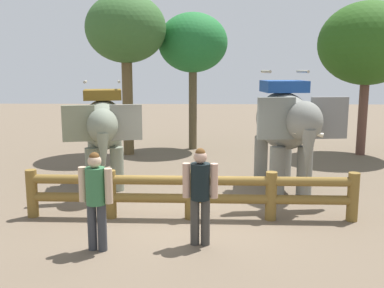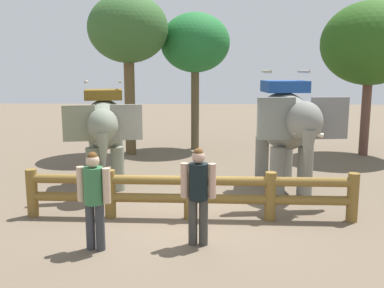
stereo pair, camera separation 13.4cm
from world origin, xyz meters
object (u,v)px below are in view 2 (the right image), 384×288
at_px(tourist_woman_in_black, 198,190).
at_px(tourist_man_in_blue, 94,194).
at_px(log_fence, 189,191).
at_px(tree_far_right, 128,30).
at_px(elephant_center, 286,124).
at_px(elephant_near_left, 105,127).
at_px(tree_back_center, 195,44).
at_px(tree_far_left, 370,44).

xyz_separation_m(tourist_woman_in_black, tourist_man_in_blue, (-1.83, -0.30, -0.01)).
xyz_separation_m(log_fence, tree_far_right, (-2.54, 7.05, 3.93)).
xyz_separation_m(elephant_center, tourist_woman_in_black, (-2.18, -3.73, -0.73)).
bearing_deg(elephant_near_left, tree_back_center, 67.86).
bearing_deg(elephant_near_left, tree_far_right, 91.29).
bearing_deg(elephant_center, elephant_near_left, 176.26).
relative_size(tourist_man_in_blue, tree_far_right, 0.31).
height_order(tourist_man_in_blue, tree_back_center, tree_back_center).
height_order(log_fence, tourist_man_in_blue, tourist_man_in_blue).
xyz_separation_m(elephant_near_left, tree_far_right, (-0.10, 4.41, 2.92)).
bearing_deg(elephant_center, tourist_man_in_blue, -134.89).
bearing_deg(log_fence, tree_far_right, 109.77).
relative_size(log_fence, elephant_center, 1.92).
distance_m(tourist_man_in_blue, tree_far_right, 9.47).
distance_m(tourist_man_in_blue, tree_far_left, 12.20).
relative_size(elephant_center, tree_far_left, 0.67).
relative_size(log_fence, tree_back_center, 1.34).
relative_size(elephant_near_left, tree_far_left, 0.62).
height_order(elephant_near_left, elephant_center, elephant_center).
bearing_deg(tree_back_center, tree_far_right, -153.36).
xyz_separation_m(tree_back_center, tree_far_right, (-2.38, -1.19, 0.42)).
xyz_separation_m(tourist_woman_in_black, tree_far_right, (-2.76, 8.45, 3.49)).
bearing_deg(elephant_center, tree_back_center, 113.43).
bearing_deg(elephant_center, tourist_woman_in_black, -120.33).
xyz_separation_m(log_fence, tree_far_left, (6.16, 7.22, 3.45)).
bearing_deg(tree_far_right, log_fence, -70.23).
distance_m(elephant_center, tourist_man_in_blue, 5.73).
bearing_deg(tree_back_center, log_fence, -88.90).
relative_size(tree_far_left, tree_back_center, 1.05).
bearing_deg(tourist_man_in_blue, log_fence, 46.55).
relative_size(tourist_woman_in_black, tree_far_right, 0.31).
relative_size(tourist_man_in_blue, tree_far_left, 0.32).
relative_size(elephant_near_left, elephant_center, 0.92).
distance_m(elephant_near_left, tourist_man_in_blue, 4.46).
distance_m(elephant_center, tourist_woman_in_black, 4.38).
relative_size(tree_back_center, tree_far_right, 0.91).
bearing_deg(tourist_woman_in_black, tree_back_center, 92.27).
bearing_deg(tourist_man_in_blue, tree_far_right, 96.09).
height_order(elephant_center, tree_far_right, tree_far_right).
height_order(elephant_center, tourist_woman_in_black, elephant_center).
height_order(elephant_center, tree_far_left, tree_far_left).
bearing_deg(tourist_man_in_blue, elephant_near_left, 100.88).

